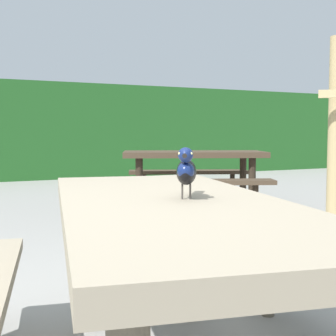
# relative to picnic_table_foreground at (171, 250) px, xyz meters

# --- Properties ---
(picnic_table_foreground) EXTENTS (1.99, 2.02, 0.74)m
(picnic_table_foreground) POSITION_rel_picnic_table_foreground_xyz_m (0.00, 0.00, 0.00)
(picnic_table_foreground) COLOR gray
(picnic_table_foreground) RESTS_ON ground
(bird_grackle) EXTENTS (0.17, 0.26, 0.18)m
(bird_grackle) POSITION_rel_picnic_table_foreground_xyz_m (0.04, -0.04, 0.29)
(bird_grackle) COLOR black
(bird_grackle) RESTS_ON picnic_table_foreground
(picnic_table_mid_left) EXTENTS (2.22, 2.21, 0.74)m
(picnic_table_mid_left) POSITION_rel_picnic_table_foreground_xyz_m (2.19, 3.81, 0.00)
(picnic_table_mid_left) COLOR #473828
(picnic_table_mid_left) RESTS_ON ground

